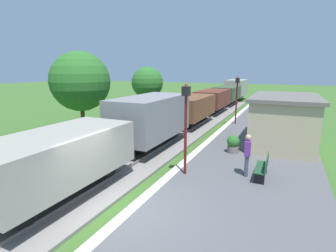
# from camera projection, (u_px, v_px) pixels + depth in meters

# --- Properties ---
(ground_plane) EXTENTS (160.00, 160.00, 0.00)m
(ground_plane) POSITION_uv_depth(u_px,v_px,m) (121.00, 213.00, 8.14)
(ground_plane) COLOR #3D6628
(platform_slab) EXTENTS (6.00, 60.00, 0.25)m
(platform_slab) POSITION_uv_depth(u_px,v_px,m) (221.00, 237.00, 6.81)
(platform_slab) COLOR #565659
(platform_slab) RESTS_ON ground
(platform_edge_stripe) EXTENTS (0.36, 60.00, 0.01)m
(platform_edge_stripe) POSITION_uv_depth(u_px,v_px,m) (131.00, 209.00, 7.92)
(platform_edge_stripe) COLOR silver
(platform_edge_stripe) RESTS_ON platform_slab
(track_ballast) EXTENTS (3.80, 60.00, 0.12)m
(track_ballast) POSITION_uv_depth(u_px,v_px,m) (64.00, 196.00, 9.11)
(track_ballast) COLOR gray
(track_ballast) RESTS_ON ground
(rail_near) EXTENTS (0.07, 60.00, 0.14)m
(rail_near) POSITION_uv_depth(u_px,v_px,m) (79.00, 197.00, 8.79)
(rail_near) COLOR slate
(rail_near) RESTS_ON track_ballast
(rail_far) EXTENTS (0.07, 60.00, 0.14)m
(rail_far) POSITION_uv_depth(u_px,v_px,m) (49.00, 189.00, 9.38)
(rail_far) COLOR slate
(rail_far) RESTS_ON track_ballast
(freight_train) EXTENTS (2.50, 39.20, 2.72)m
(freight_train) POSITION_uv_depth(u_px,v_px,m) (204.00, 102.00, 23.60)
(freight_train) COLOR gray
(freight_train) RESTS_ON rail_near
(station_hut) EXTENTS (3.50, 5.80, 2.78)m
(station_hut) POSITION_uv_depth(u_px,v_px,m) (284.00, 120.00, 14.60)
(station_hut) COLOR tan
(station_hut) RESTS_ON platform_slab
(bench_near_hut) EXTENTS (0.42, 1.50, 0.91)m
(bench_near_hut) POSITION_uv_depth(u_px,v_px,m) (263.00, 167.00, 10.07)
(bench_near_hut) COLOR #1E4C2D
(bench_near_hut) RESTS_ON platform_slab
(bench_down_platform) EXTENTS (0.42, 1.50, 0.91)m
(bench_down_platform) POSITION_uv_depth(u_px,v_px,m) (276.00, 120.00, 19.37)
(bench_down_platform) COLOR #1E4C2D
(bench_down_platform) RESTS_ON platform_slab
(person_waiting) EXTENTS (0.29, 0.41, 1.71)m
(person_waiting) POSITION_uv_depth(u_px,v_px,m) (247.00, 154.00, 10.22)
(person_waiting) COLOR #474C66
(person_waiting) RESTS_ON platform_slab
(potted_planter) EXTENTS (0.64, 0.64, 0.92)m
(potted_planter) POSITION_uv_depth(u_px,v_px,m) (233.00, 144.00, 13.23)
(potted_planter) COLOR slate
(potted_planter) RESTS_ON platform_slab
(lamp_post_near) EXTENTS (0.28, 0.28, 3.70)m
(lamp_post_near) POSITION_uv_depth(u_px,v_px,m) (186.00, 112.00, 10.06)
(lamp_post_near) COLOR #591414
(lamp_post_near) RESTS_ON platform_slab
(lamp_post_far) EXTENTS (0.28, 0.28, 3.70)m
(lamp_post_far) POSITION_uv_depth(u_px,v_px,m) (237.00, 91.00, 19.90)
(lamp_post_far) COLOR #591414
(lamp_post_far) RESTS_ON platform_slab
(tree_trackside_far) EXTENTS (4.01, 4.01, 5.67)m
(tree_trackside_far) POSITION_uv_depth(u_px,v_px,m) (80.00, 81.00, 17.40)
(tree_trackside_far) COLOR #4C3823
(tree_trackside_far) RESTS_ON ground
(tree_field_left) EXTENTS (2.83, 2.83, 4.70)m
(tree_field_left) POSITION_uv_depth(u_px,v_px,m) (147.00, 83.00, 23.14)
(tree_field_left) COLOR #4C3823
(tree_field_left) RESTS_ON ground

